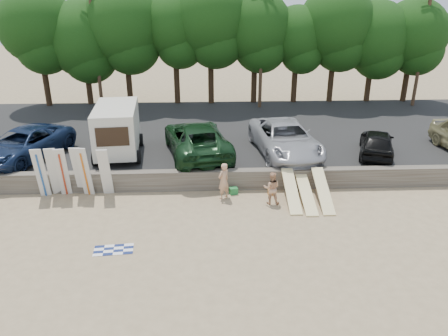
{
  "coord_description": "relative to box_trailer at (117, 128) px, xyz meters",
  "views": [
    {
      "loc": [
        -2.1,
        -16.68,
        9.43
      ],
      "look_at": [
        -1.28,
        3.0,
        1.12
      ],
      "focal_mm": 35.0,
      "sensor_mm": 36.0,
      "label": 1
    }
  ],
  "objects": [
    {
      "name": "beach_towel",
      "position": [
        1.2,
        -8.41,
        -2.23
      ],
      "size": [
        1.62,
        1.62,
        0.0
      ],
      "primitive_type": "plane",
      "rotation": [
        0.0,
        0.0,
        0.08
      ],
      "color": "white",
      "rests_on": "ground"
    },
    {
      "name": "utility_poles",
      "position": [
        8.96,
        9.88,
        3.19
      ],
      "size": [
        25.8,
        0.26,
        9.0
      ],
      "color": "#473321",
      "rests_on": "parking_lot"
    },
    {
      "name": "ground",
      "position": [
        6.96,
        -6.12,
        -2.24
      ],
      "size": [
        120.0,
        120.0,
        0.0
      ],
      "primitive_type": "plane",
      "color": "tan",
      "rests_on": "ground"
    },
    {
      "name": "gear_bag",
      "position": [
        7.94,
        -3.87,
        -2.13
      ],
      "size": [
        0.31,
        0.27,
        0.22
      ],
      "primitive_type": "cube",
      "rotation": [
        0.0,
        0.0,
        0.05
      ],
      "color": "#C26A16",
      "rests_on": "ground"
    },
    {
      "name": "surfboard_upright_4",
      "position": [
        -0.91,
        -3.7,
        -0.96
      ],
      "size": [
        0.55,
        0.61,
        2.56
      ],
      "primitive_type": "cube",
      "rotation": [
        0.2,
        0.0,
        -0.1
      ],
      "color": "silver",
      "rests_on": "ground"
    },
    {
      "name": "car_2",
      "position": [
        9.17,
        -0.23,
        -0.65
      ],
      "size": [
        3.74,
        6.73,
        1.78
      ],
      "primitive_type": "imported",
      "rotation": [
        0.0,
        0.0,
        0.13
      ],
      "color": "#A5A6AB",
      "rests_on": "parking_lot"
    },
    {
      "name": "car_3",
      "position": [
        14.15,
        -0.67,
        -0.8
      ],
      "size": [
        3.07,
        4.65,
        1.47
      ],
      "primitive_type": "imported",
      "rotation": [
        0.0,
        0.0,
        2.8
      ],
      "color": "black",
      "rests_on": "parking_lot"
    },
    {
      "name": "car_1",
      "position": [
        4.31,
        -0.11,
        -0.63
      ],
      "size": [
        4.22,
        6.99,
        1.81
      ],
      "primitive_type": "imported",
      "rotation": [
        0.0,
        0.0,
        3.34
      ],
      "color": "black",
      "rests_on": "parking_lot"
    },
    {
      "name": "seawall",
      "position": [
        6.96,
        -3.12,
        -1.74
      ],
      "size": [
        44.0,
        0.5,
        1.0
      ],
      "primitive_type": "cube",
      "color": "#6B6356",
      "rests_on": "ground"
    },
    {
      "name": "parking_lot",
      "position": [
        6.96,
        4.38,
        -1.89
      ],
      "size": [
        44.0,
        14.5,
        0.7
      ],
      "primitive_type": "cube",
      "color": "#282828",
      "rests_on": "ground"
    },
    {
      "name": "surfboard_upright_1",
      "position": [
        -2.38,
        -3.61,
        -0.96
      ],
      "size": [
        0.58,
        0.71,
        2.55
      ],
      "primitive_type": "cube",
      "rotation": [
        0.23,
        0.0,
        0.14
      ],
      "color": "silver",
      "rests_on": "ground"
    },
    {
      "name": "beachgoer_b",
      "position": [
        7.81,
        -4.79,
        -1.45
      ],
      "size": [
        0.84,
        0.7,
        1.56
      ],
      "primitive_type": "imported",
      "rotation": [
        0.0,
        0.0,
        3.0
      ],
      "color": "tan",
      "rests_on": "ground"
    },
    {
      "name": "treeline",
      "position": [
        6.16,
        11.41,
        4.13
      ],
      "size": [
        33.6,
        6.24,
        9.38
      ],
      "color": "#382616",
      "rests_on": "parking_lot"
    },
    {
      "name": "cooler",
      "position": [
        6.12,
        -3.72,
        -2.08
      ],
      "size": [
        0.44,
        0.39,
        0.32
      ],
      "primitive_type": "cube",
      "rotation": [
        0.0,
        0.0,
        0.25
      ],
      "color": "#227D39",
      "rests_on": "ground"
    },
    {
      "name": "car_0",
      "position": [
        -4.94,
        -0.45,
        -0.71
      ],
      "size": [
        4.75,
        6.54,
        1.65
      ],
      "primitive_type": "imported",
      "rotation": [
        0.0,
        0.0,
        -0.38
      ],
      "color": "#12203F",
      "rests_on": "parking_lot"
    },
    {
      "name": "surfboard_upright_5",
      "position": [
        0.05,
        -3.75,
        -0.98
      ],
      "size": [
        0.53,
        0.78,
        2.52
      ],
      "primitive_type": "cube",
      "rotation": [
        0.27,
        0.0,
        0.04
      ],
      "color": "silver",
      "rests_on": "ground"
    },
    {
      "name": "surfboard_low_1",
      "position": [
        9.45,
        -4.72,
        -1.81
      ],
      "size": [
        0.56,
        2.92,
        0.85
      ],
      "primitive_type": "cube",
      "rotation": [
        0.26,
        0.0,
        0.0
      ],
      "color": "#FFEAA0",
      "rests_on": "ground"
    },
    {
      "name": "surfboard_low_0",
      "position": [
        8.77,
        -4.61,
        -1.69
      ],
      "size": [
        0.56,
        2.84,
        1.09
      ],
      "primitive_type": "cube",
      "rotation": [
        0.35,
        0.0,
        0.0
      ],
      "color": "#FFEAA0",
      "rests_on": "ground"
    },
    {
      "name": "box_trailer",
      "position": [
        0.0,
        0.0,
        0.0
      ],
      "size": [
        2.77,
        4.49,
        2.74
      ],
      "rotation": [
        0.0,
        0.0,
        0.09
      ],
      "color": "beige",
      "rests_on": "parking_lot"
    },
    {
      "name": "beachgoer_a",
      "position": [
        5.61,
        -4.16,
        -1.34
      ],
      "size": [
        0.77,
        0.75,
        1.79
      ],
      "primitive_type": "imported",
      "rotation": [
        0.0,
        0.0,
        3.85
      ],
      "color": "tan",
      "rests_on": "ground"
    },
    {
      "name": "surfboard_upright_2",
      "position": [
        -1.94,
        -3.69,
        -0.97
      ],
      "size": [
        0.6,
        0.74,
        2.54
      ],
      "primitive_type": "cube",
      "rotation": [
        0.24,
        0.0,
        0.16
      ],
      "color": "silver",
      "rests_on": "ground"
    },
    {
      "name": "surfboard_low_2",
      "position": [
        10.23,
        -4.72,
        -1.65
      ],
      "size": [
        0.56,
        2.82,
        1.17
      ],
      "primitive_type": "cube",
      "rotation": [
        0.38,
        0.0,
        0.0
      ],
      "color": "#FFEAA0",
      "rests_on": "ground"
    },
    {
      "name": "surfboard_upright_0",
      "position": [
        -2.93,
        -3.76,
        -0.96
      ],
      "size": [
        0.54,
        0.61,
        2.56
      ],
      "primitive_type": "cube",
      "rotation": [
        0.2,
        0.0,
        0.07
      ],
      "color": "silver",
      "rests_on": "ground"
    },
    {
      "name": "surfboard_upright_3",
      "position": [
        -1.21,
        -3.56,
        -0.96
      ],
      "size": [
        0.51,
        0.66,
        2.55
      ],
      "primitive_type": "cube",
      "rotation": [
        0.23,
        0.0,
        -0.02
      ],
      "color": "silver",
      "rests_on": "ground"
    }
  ]
}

